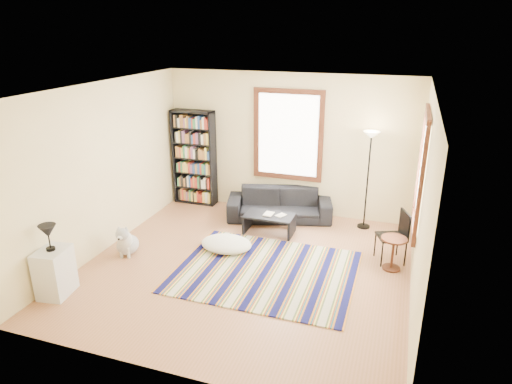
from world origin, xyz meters
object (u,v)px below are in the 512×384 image
(folding_chair, at_px, (391,237))
(dog, at_px, (127,239))
(side_table, at_px, (393,254))
(bookshelf, at_px, (194,158))
(floor_cushion, at_px, (226,244))
(white_cabinet, at_px, (55,272))
(coffee_table, at_px, (269,224))
(sofa, at_px, (279,204))
(floor_lamp, at_px, (367,181))

(folding_chair, height_order, dog, folding_chair)
(side_table, height_order, folding_chair, folding_chair)
(bookshelf, distance_m, floor_cushion, 2.54)
(side_table, height_order, white_cabinet, white_cabinet)
(floor_cushion, height_order, side_table, side_table)
(floor_cushion, bearing_deg, coffee_table, 61.05)
(dog, bearing_deg, sofa, 35.55)
(floor_cushion, xyz_separation_m, floor_lamp, (2.13, 1.70, 0.82))
(white_cabinet, bearing_deg, floor_cushion, 40.37)
(bookshelf, height_order, coffee_table, bookshelf)
(side_table, height_order, dog, dog)
(side_table, relative_size, folding_chair, 0.63)
(dog, bearing_deg, white_cabinet, -113.60)
(floor_cushion, xyz_separation_m, white_cabinet, (-1.78, -2.04, 0.24))
(bookshelf, xyz_separation_m, dog, (-0.05, -2.53, -0.73))
(dog, bearing_deg, floor_lamp, 20.02)
(coffee_table, height_order, side_table, side_table)
(side_table, distance_m, dog, 4.33)
(bookshelf, distance_m, white_cabinet, 3.98)
(floor_cushion, distance_m, folding_chair, 2.73)
(side_table, distance_m, white_cabinet, 5.04)
(coffee_table, relative_size, dog, 1.66)
(bookshelf, height_order, dog, bookshelf)
(floor_cushion, height_order, dog, dog)
(sofa, height_order, folding_chair, folding_chair)
(bookshelf, xyz_separation_m, white_cabinet, (-0.32, -3.91, -0.65))
(sofa, height_order, white_cabinet, white_cabinet)
(sofa, distance_m, coffee_table, 0.72)
(sofa, bearing_deg, folding_chair, -42.28)
(coffee_table, distance_m, dog, 2.54)
(bookshelf, relative_size, side_table, 3.70)
(sofa, distance_m, dog, 3.02)
(coffee_table, xyz_separation_m, floor_lamp, (1.63, 0.81, 0.75))
(floor_lamp, xyz_separation_m, folding_chair, (0.54, -1.21, -0.50))
(floor_lamp, relative_size, side_table, 3.44)
(coffee_table, xyz_separation_m, side_table, (2.22, -0.67, 0.09))
(side_table, distance_m, folding_chair, 0.31)
(folding_chair, xyz_separation_m, dog, (-4.19, -1.14, -0.16))
(floor_lamp, bearing_deg, dog, -147.16)
(floor_cushion, distance_m, floor_lamp, 2.85)
(floor_cushion, relative_size, dog, 1.64)
(sofa, xyz_separation_m, coffee_table, (0.01, -0.71, -0.12))
(folding_chair, bearing_deg, floor_lamp, 91.86)
(coffee_table, height_order, folding_chair, folding_chair)
(sofa, height_order, floor_lamp, floor_lamp)
(coffee_table, distance_m, folding_chair, 2.22)
(side_table, xyz_separation_m, white_cabinet, (-4.50, -2.26, 0.08))
(bookshelf, distance_m, dog, 2.63)
(bookshelf, distance_m, floor_lamp, 3.60)
(bookshelf, relative_size, white_cabinet, 2.86)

